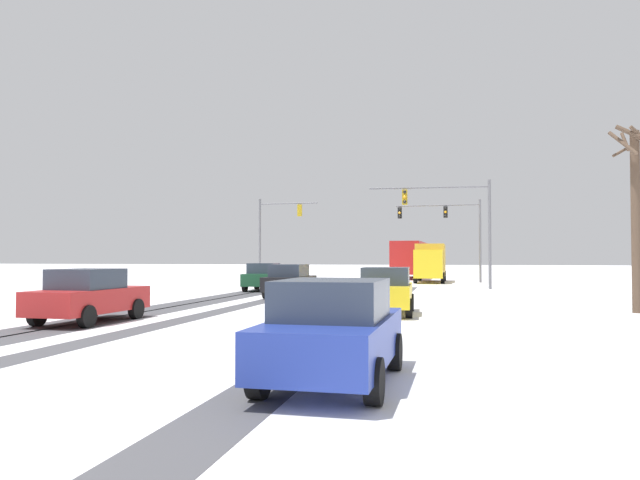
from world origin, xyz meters
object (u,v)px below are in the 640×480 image
at_px(car_red_fourth, 89,295).
at_px(box_truck_delivery, 430,261).
at_px(traffic_signal_far_left, 275,227).
at_px(traffic_signal_near_right, 455,214).
at_px(traffic_signal_far_right, 450,223).
at_px(car_dark_green_lead, 264,277).
at_px(car_black_second, 290,281).
at_px(bus_oncoming, 410,257).
at_px(car_yellow_cab_third, 386,291).
at_px(bare_tree_sidewalk_mid, 636,209).
at_px(car_blue_fifth, 334,331).

bearing_deg(car_red_fourth, box_truck_delivery, 74.10).
bearing_deg(car_red_fourth, traffic_signal_far_left, 95.42).
bearing_deg(traffic_signal_far_left, traffic_signal_near_right, -31.03).
relative_size(traffic_signal_far_right, car_dark_green_lead, 1.59).
relative_size(car_dark_green_lead, car_black_second, 1.01).
distance_m(traffic_signal_far_left, traffic_signal_near_right, 15.76).
bearing_deg(traffic_signal_far_right, box_truck_delivery, -172.24).
bearing_deg(traffic_signal_far_left, car_dark_green_lead, -76.41).
xyz_separation_m(car_black_second, box_truck_delivery, (6.16, 19.35, 0.82)).
relative_size(car_black_second, bus_oncoming, 0.37).
height_order(car_dark_green_lead, car_yellow_cab_third, same).
height_order(traffic_signal_far_right, traffic_signal_near_right, same).
bearing_deg(car_yellow_cab_third, traffic_signal_far_right, 85.69).
bearing_deg(traffic_signal_far_right, car_red_fourth, -108.29).
relative_size(car_dark_green_lead, bare_tree_sidewalk_mid, 0.63).
xyz_separation_m(traffic_signal_far_left, car_dark_green_lead, (2.49, -10.28, -3.52)).
bearing_deg(bare_tree_sidewalk_mid, bus_oncoming, 107.03).
bearing_deg(car_red_fourth, car_black_second, 76.96).
height_order(traffic_signal_far_right, car_dark_green_lead, traffic_signal_far_right).
relative_size(traffic_signal_far_right, car_yellow_cab_third, 1.60).
relative_size(traffic_signal_far_left, car_yellow_cab_third, 1.56).
bearing_deg(bus_oncoming, car_dark_green_lead, -107.19).
xyz_separation_m(traffic_signal_far_right, bus_oncoming, (-3.66, 8.37, -2.68)).
relative_size(car_dark_green_lead, bus_oncoming, 0.38).
relative_size(traffic_signal_far_left, car_black_second, 1.57).
relative_size(traffic_signal_far_right, traffic_signal_near_right, 0.94).
distance_m(traffic_signal_far_left, car_black_second, 16.80).
xyz_separation_m(car_dark_green_lead, box_truck_delivery, (9.17, 14.15, 0.82)).
distance_m(traffic_signal_far_left, car_yellow_cab_third, 25.99).
bearing_deg(traffic_signal_far_left, car_yellow_cab_third, -64.43).
bearing_deg(traffic_signal_near_right, car_red_fourth, -118.89).
relative_size(traffic_signal_near_right, car_blue_fifth, 1.72).
relative_size(car_dark_green_lead, box_truck_delivery, 0.56).
xyz_separation_m(bus_oncoming, box_truck_delivery, (2.14, -8.57, -0.36)).
height_order(traffic_signal_far_right, bus_oncoming, traffic_signal_far_right).
xyz_separation_m(car_yellow_cab_third, bus_oncoming, (-1.60, 35.67, 1.18)).
xyz_separation_m(traffic_signal_far_right, car_red_fourth, (-10.53, -31.88, -3.85)).
bearing_deg(car_yellow_cab_third, bare_tree_sidewalk_mid, 15.20).
bearing_deg(bus_oncoming, traffic_signal_near_right, -79.03).
relative_size(car_red_fourth, bus_oncoming, 0.37).
height_order(box_truck_delivery, bare_tree_sidewalk_mid, bare_tree_sidewalk_mid).
relative_size(traffic_signal_far_right, car_black_second, 1.61).
bearing_deg(car_blue_fifth, traffic_signal_near_right, 85.77).
relative_size(traffic_signal_near_right, car_red_fourth, 1.71).
relative_size(traffic_signal_near_right, car_yellow_cab_third, 1.69).
height_order(car_red_fourth, car_blue_fifth, same).
height_order(car_yellow_cab_third, car_blue_fifth, same).
bearing_deg(car_blue_fifth, bare_tree_sidewalk_mid, 59.23).
distance_m(traffic_signal_far_right, bare_tree_sidewalk_mid, 25.83).
bearing_deg(car_black_second, traffic_signal_far_left, 109.54).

